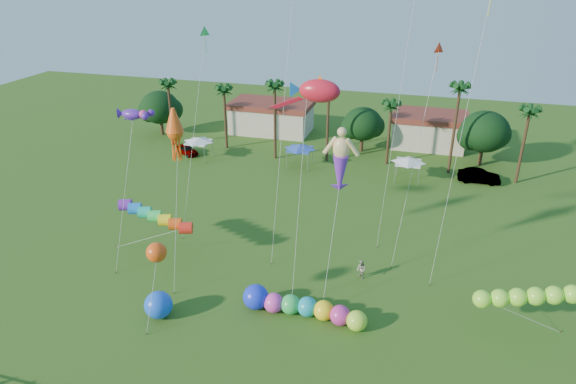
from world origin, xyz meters
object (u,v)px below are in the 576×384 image
(spectator_b, at_px, (361,270))
(car_a, at_px, (187,150))
(car_b, at_px, (479,176))
(blue_ball, at_px, (158,305))
(caterpillar_inflatable, at_px, (299,307))

(spectator_b, bearing_deg, car_a, -172.14)
(car_a, distance_m, car_b, 38.98)
(car_a, relative_size, blue_ball, 1.83)
(caterpillar_inflatable, bearing_deg, blue_ball, -161.35)
(spectator_b, xyz_separation_m, caterpillar_inflatable, (-3.85, -6.37, -0.03))
(car_b, bearing_deg, blue_ball, 142.17)
(car_a, bearing_deg, blue_ball, -127.30)
(caterpillar_inflatable, relative_size, blue_ball, 4.58)
(car_b, distance_m, spectator_b, 26.87)
(car_a, xyz_separation_m, car_b, (38.98, 0.80, 0.15))
(spectator_b, relative_size, blue_ball, 0.81)
(blue_ball, bearing_deg, spectator_b, 33.45)
(spectator_b, relative_size, caterpillar_inflatable, 0.18)
(car_a, xyz_separation_m, caterpillar_inflatable, (24.21, -30.12, 0.17))
(car_a, distance_m, blue_ball, 35.93)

